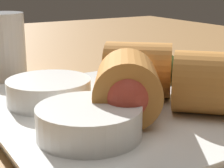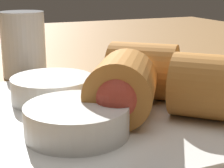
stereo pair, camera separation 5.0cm
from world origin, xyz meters
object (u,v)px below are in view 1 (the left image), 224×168
(serving_plate, at_px, (112,114))
(dipping_bowl_near, at_px, (49,90))
(dipping_bowl_far, at_px, (89,120))
(drinking_glass, at_px, (3,47))

(serving_plate, height_order, dipping_bowl_near, dipping_bowl_near)
(dipping_bowl_near, height_order, dipping_bowl_far, same)
(dipping_bowl_near, xyz_separation_m, drinking_glass, (0.18, -0.00, 0.02))
(serving_plate, bearing_deg, dipping_bowl_near, 48.72)
(dipping_bowl_near, bearing_deg, dipping_bowl_far, 177.56)
(dipping_bowl_near, bearing_deg, drinking_glass, -0.61)
(dipping_bowl_far, bearing_deg, dipping_bowl_near, -2.44)
(drinking_glass, bearing_deg, dipping_bowl_near, 179.39)
(dipping_bowl_far, relative_size, drinking_glass, 0.91)
(serving_plate, relative_size, drinking_glass, 2.98)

